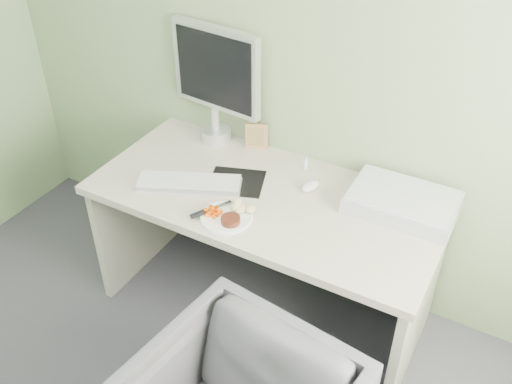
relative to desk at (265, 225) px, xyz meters
The scene contains 14 objects.
wall_back 0.89m from the desk, 90.00° to the left, with size 3.50×3.50×0.00m, color #6E885F.
desk is the anchor object (origin of this frame).
plate 0.31m from the desk, 105.61° to the right, with size 0.23×0.23×0.01m, color white.
steak 0.33m from the desk, 96.10° to the right, with size 0.08×0.08×0.03m, color black.
potato_pile 0.28m from the desk, 100.95° to the right, with size 0.10×0.07×0.05m, color tan.
carrot_heap 0.35m from the desk, 116.37° to the right, with size 0.06×0.05×0.04m, color #FF5A05.
steak_knife 0.37m from the desk, 120.59° to the right, with size 0.11×0.19×0.01m.
mousepad 0.25m from the desk, behind, with size 0.25×0.22×0.00m, color black.
keyboard 0.41m from the desk, 162.10° to the right, with size 0.47×0.14×0.02m, color white.
computer_mouse 0.29m from the desk, 39.78° to the left, with size 0.06×0.10×0.04m, color white.
photo_frame 0.47m from the desk, 124.85° to the left, with size 0.11×0.01×0.14m, color #A9744F.
eyedrop_bottle 0.36m from the desk, 76.33° to the left, with size 0.02×0.02×0.06m.
scanner 0.64m from the desk, 18.77° to the left, with size 0.46×0.31×0.07m, color #B0B2B7.
monitor 0.76m from the desk, 144.86° to the left, with size 0.50×0.16×0.60m.
Camera 1 is at (0.97, -0.21, 2.27)m, focal length 40.00 mm.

